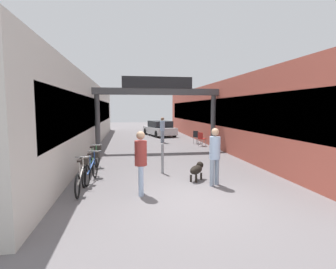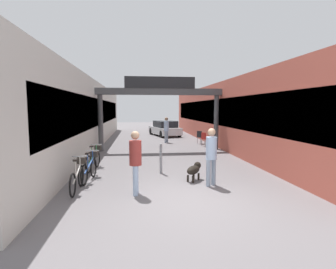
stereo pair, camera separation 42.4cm
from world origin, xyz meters
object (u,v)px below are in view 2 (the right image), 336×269
(pedestrian_with_dog, at_px, (211,153))
(pedestrian_companion, at_px, (135,158))
(cafe_chair_red_nearer, at_px, (205,138))
(bicycle_green_third, at_px, (94,159))
(bicycle_blue_second, at_px, (90,167))
(parked_car_white, at_px, (165,129))
(bollard_post_metal, at_px, (161,158))
(bicycle_silver_nearest, at_px, (78,176))
(pedestrian_carrying_crate, at_px, (166,128))
(cafe_chair_black_farther, at_px, (200,136))
(dog_on_leash, at_px, (194,170))

(pedestrian_with_dog, relative_size, pedestrian_companion, 1.01)
(cafe_chair_red_nearer, bearing_deg, bicycle_green_third, -136.35)
(pedestrian_companion, distance_m, bicycle_blue_second, 2.35)
(pedestrian_with_dog, distance_m, bicycle_blue_second, 4.07)
(bicycle_green_third, bearing_deg, parked_car_white, 71.62)
(cafe_chair_red_nearer, bearing_deg, pedestrian_with_dog, -103.46)
(parked_car_white, bearing_deg, pedestrian_companion, -99.00)
(bicycle_blue_second, height_order, bollard_post_metal, bollard_post_metal)
(bicycle_green_third, bearing_deg, bollard_post_metal, -20.28)
(bicycle_green_third, height_order, cafe_chair_red_nearer, bicycle_green_third)
(bicycle_silver_nearest, relative_size, cafe_chair_red_nearer, 1.90)
(pedestrian_carrying_crate, bearing_deg, pedestrian_companion, -100.79)
(pedestrian_with_dog, bearing_deg, parked_car_white, 89.37)
(pedestrian_companion, height_order, cafe_chair_black_farther, pedestrian_companion)
(pedestrian_carrying_crate, distance_m, cafe_chair_black_farther, 2.46)
(bicycle_blue_second, relative_size, cafe_chair_black_farther, 1.89)
(pedestrian_carrying_crate, xyz_separation_m, dog_on_leash, (-0.17, -9.84, -0.67))
(pedestrian_companion, bearing_deg, dog_on_leash, 31.96)
(pedestrian_carrying_crate, xyz_separation_m, cafe_chair_red_nearer, (2.24, -2.07, -0.50))
(bicycle_blue_second, height_order, parked_car_white, parked_car_white)
(bollard_post_metal, relative_size, cafe_chair_red_nearer, 1.27)
(pedestrian_companion, bearing_deg, bicycle_silver_nearest, 161.64)
(pedestrian_companion, relative_size, bicycle_blue_second, 1.06)
(cafe_chair_red_nearer, distance_m, cafe_chair_black_farther, 1.14)
(bicycle_blue_second, bearing_deg, pedestrian_with_dog, -16.11)
(bicycle_blue_second, bearing_deg, pedestrian_companion, -47.50)
(dog_on_leash, xyz_separation_m, cafe_chair_red_nearer, (2.41, 7.77, 0.17))
(pedestrian_with_dog, distance_m, parked_car_white, 15.21)
(pedestrian_companion, bearing_deg, pedestrian_with_dog, 13.47)
(pedestrian_with_dog, height_order, bicycle_silver_nearest, pedestrian_with_dog)
(pedestrian_with_dog, relative_size, bicycle_green_third, 1.08)
(bicycle_silver_nearest, bearing_deg, parked_car_white, 74.59)
(bicycle_silver_nearest, bearing_deg, pedestrian_companion, -18.36)
(dog_on_leash, distance_m, bicycle_blue_second, 3.51)
(pedestrian_carrying_crate, relative_size, bollard_post_metal, 1.59)
(bicycle_blue_second, xyz_separation_m, parked_car_white, (4.03, 14.09, 0.21))
(bicycle_silver_nearest, xyz_separation_m, cafe_chair_red_nearer, (6.04, 8.42, 0.10))
(bicycle_blue_second, distance_m, bicycle_green_third, 1.58)
(cafe_chair_black_farther, bearing_deg, bicycle_silver_nearest, -122.21)
(pedestrian_with_dog, distance_m, dog_on_leash, 1.01)
(cafe_chair_red_nearer, height_order, cafe_chair_black_farther, same)
(pedestrian_with_dog, relative_size, dog_on_leash, 2.27)
(pedestrian_companion, distance_m, cafe_chair_red_nearer, 9.99)
(pedestrian_companion, height_order, parked_car_white, pedestrian_companion)
(bicycle_silver_nearest, xyz_separation_m, bicycle_blue_second, (0.16, 1.11, 0.00))
(cafe_chair_red_nearer, xyz_separation_m, parked_car_white, (-1.85, 6.78, 0.10))
(dog_on_leash, bearing_deg, cafe_chair_black_farther, 74.98)
(pedestrian_with_dog, distance_m, pedestrian_companion, 2.40)
(cafe_chair_red_nearer, bearing_deg, bicycle_silver_nearest, -125.64)
(dog_on_leash, relative_size, parked_car_white, 0.18)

